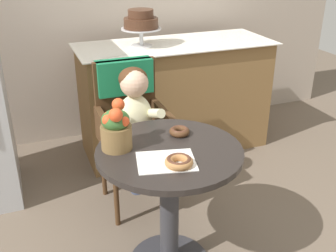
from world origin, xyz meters
The scene contains 9 objects.
cafe_table centered at (0.00, 0.00, 0.51)m, with size 0.72×0.72×0.72m.
wicker_chair centered at (0.00, 0.71, 0.64)m, with size 0.42×0.45×0.95m.
seated_child centered at (0.00, 0.55, 0.68)m, with size 0.27×0.32×0.73m.
paper_napkin centered at (-0.06, -0.11, 0.72)m, with size 0.27×0.21×0.00m, color white.
donut_front centered at (0.11, 0.13, 0.74)m, with size 0.11×0.11×0.04m.
donut_mid centered at (-0.02, -0.16, 0.74)m, with size 0.13×0.13×0.04m.
flower_vase centered at (-0.23, 0.10, 0.83)m, with size 0.15×0.16×0.24m.
display_counter centered at (0.55, 1.30, 0.45)m, with size 1.56×0.62×0.90m.
tiered_cake_stand centered at (0.27, 1.30, 1.08)m, with size 0.30×0.30×0.27m.
Camera 1 is at (-0.62, -1.62, 1.65)m, focal length 43.40 mm.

